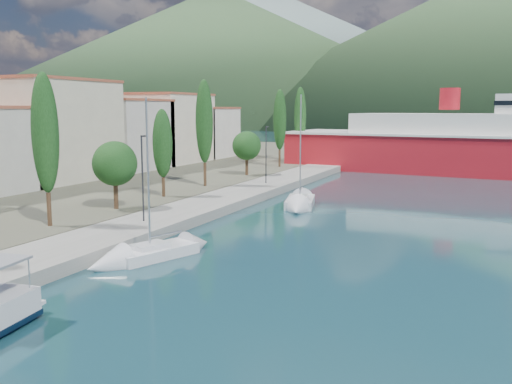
% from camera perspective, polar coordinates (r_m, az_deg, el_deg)
% --- Properties ---
extents(ground, '(1400.00, 1400.00, 0.00)m').
position_cam_1_polar(ground, '(139.59, 17.55, 4.36)').
color(ground, '#183E48').
extents(quay, '(5.00, 88.00, 0.80)m').
position_cam_1_polar(quay, '(50.90, -3.96, -1.08)').
color(quay, gray).
rests_on(quay, ground).
extents(town_buildings, '(9.20, 69.20, 11.30)m').
position_cam_1_polar(town_buildings, '(72.21, -16.42, 5.50)').
color(town_buildings, beige).
rests_on(town_buildings, land_strip).
extents(tree_row, '(3.58, 65.30, 11.27)m').
position_cam_1_polar(tree_row, '(58.17, -5.88, 5.62)').
color(tree_row, '#47301E').
rests_on(tree_row, land_strip).
extents(lamp_posts, '(0.15, 45.55, 6.06)m').
position_cam_1_polar(lamp_posts, '(41.01, -11.08, 1.71)').
color(lamp_posts, '#2D2D33').
rests_on(lamp_posts, quay).
extents(sailboat_near, '(4.32, 7.38, 10.17)m').
position_cam_1_polar(sailboat_near, '(33.25, -12.45, -6.54)').
color(sailboat_near, silver).
rests_on(sailboat_near, ground).
extents(sailboat_mid, '(4.12, 7.75, 10.87)m').
position_cam_1_polar(sailboat_mid, '(49.76, 4.27, -1.41)').
color(sailboat_mid, silver).
rests_on(sailboat_mid, ground).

